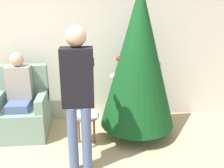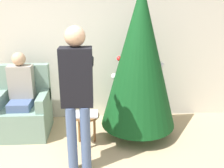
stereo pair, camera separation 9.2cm
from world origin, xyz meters
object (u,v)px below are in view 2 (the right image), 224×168
(person_standing, at_px, (77,89))
(side_stool, at_px, (86,120))
(armchair, at_px, (24,111))
(person_seated, at_px, (21,91))
(christmas_tree, at_px, (140,58))

(person_standing, xyz_separation_m, side_stool, (0.06, 0.55, -0.67))
(armchair, xyz_separation_m, person_standing, (0.92, -0.98, 0.70))
(person_seated, bearing_deg, christmas_tree, -4.37)
(person_seated, bearing_deg, side_stool, -21.68)
(armchair, relative_size, person_seated, 0.82)
(armchair, bearing_deg, side_stool, -23.28)
(armchair, distance_m, side_stool, 1.07)
(christmas_tree, bearing_deg, person_standing, -136.07)
(armchair, bearing_deg, person_seated, -90.00)
(christmas_tree, height_order, side_stool, christmas_tree)
(person_seated, distance_m, side_stool, 1.11)
(christmas_tree, distance_m, armchair, 1.97)
(person_seated, bearing_deg, armchair, 90.00)
(christmas_tree, distance_m, person_seated, 1.84)
(armchair, relative_size, side_stool, 2.23)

